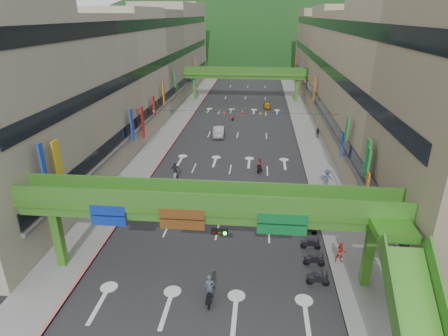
# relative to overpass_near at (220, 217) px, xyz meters

# --- Properties ---
(road_slab) EXTENTS (18.00, 140.00, 0.02)m
(road_slab) POSITION_rel_overpass_near_xyz_m (-0.93, 44.62, -5.20)
(road_slab) COLOR #28282B
(road_slab) RESTS_ON ground
(sidewalk_left) EXTENTS (4.00, 140.00, 0.15)m
(sidewalk_left) POSITION_rel_overpass_near_xyz_m (-11.93, 44.62, -5.13)
(sidewalk_left) COLOR gray
(sidewalk_left) RESTS_ON ground
(sidewalk_right) EXTENTS (4.00, 140.00, 0.15)m
(sidewalk_right) POSITION_rel_overpass_near_xyz_m (10.07, 44.62, -5.13)
(sidewalk_right) COLOR gray
(sidewalk_right) RESTS_ON ground
(curb_left) EXTENTS (0.20, 140.00, 0.18)m
(curb_left) POSITION_rel_overpass_near_xyz_m (-10.03, 44.62, -5.12)
(curb_left) COLOR #CC5959
(curb_left) RESTS_ON ground
(curb_right) EXTENTS (0.20, 140.00, 0.18)m
(curb_right) POSITION_rel_overpass_near_xyz_m (8.17, 44.62, -5.12)
(curb_right) COLOR gray
(curb_right) RESTS_ON ground
(building_row_left) EXTENTS (12.80, 95.00, 19.00)m
(building_row_left) POSITION_rel_overpass_near_xyz_m (-19.86, 44.62, 4.25)
(building_row_left) COLOR #9E937F
(building_row_left) RESTS_ON ground
(building_row_right) EXTENTS (12.80, 95.00, 19.00)m
(building_row_right) POSITION_rel_overpass_near_xyz_m (18.00, 44.62, 4.25)
(building_row_right) COLOR gray
(building_row_right) RESTS_ON ground
(overpass_near) EXTENTS (28.00, 12.27, 7.10)m
(overpass_near) POSITION_rel_overpass_near_xyz_m (0.00, 0.00, 0.00)
(overpass_near) COLOR #4C9E2D
(overpass_near) RESTS_ON ground
(overpass_far) EXTENTS (28.00, 2.20, 7.10)m
(overpass_far) POSITION_rel_overpass_near_xyz_m (-0.93, 59.62, 0.20)
(overpass_far) COLOR #4C9E2D
(overpass_far) RESTS_ON ground
(hill_left) EXTENTS (168.00, 140.00, 112.00)m
(hill_left) POSITION_rel_overpass_near_xyz_m (-15.93, 154.62, -5.21)
(hill_left) COLOR #1C4419
(hill_left) RESTS_ON ground
(hill_right) EXTENTS (208.00, 176.00, 128.00)m
(hill_right) POSITION_rel_overpass_near_xyz_m (24.07, 174.62, -5.21)
(hill_right) COLOR #1C4419
(hill_right) RESTS_ON ground
(bunting_string) EXTENTS (26.00, 0.36, 0.47)m
(bunting_string) POSITION_rel_overpass_near_xyz_m (-0.93, 24.62, 0.75)
(bunting_string) COLOR black
(bunting_string) RESTS_ON ground
(scooter_rider_near) EXTENTS (0.68, 1.60, 2.18)m
(scooter_rider_near) POSITION_rel_overpass_near_xyz_m (-0.44, -2.19, -4.17)
(scooter_rider_near) COLOR black
(scooter_rider_near) RESTS_ON ground
(scooter_rider_mid) EXTENTS (0.85, 1.58, 1.85)m
(scooter_rider_mid) POSITION_rel_overpass_near_xyz_m (2.60, 20.24, -4.27)
(scooter_rider_mid) COLOR black
(scooter_rider_mid) RESTS_ON ground
(scooter_rider_left) EXTENTS (1.07, 1.60, 2.13)m
(scooter_rider_left) POSITION_rel_overpass_near_xyz_m (-6.95, 16.99, -4.13)
(scooter_rider_left) COLOR gray
(scooter_rider_left) RESTS_ON ground
(scooter_rider_far) EXTENTS (0.88, 1.60, 1.99)m
(scooter_rider_far) POSITION_rel_overpass_near_xyz_m (-2.39, 43.57, -4.20)
(scooter_rider_far) COLOR maroon
(scooter_rider_far) RESTS_ON ground
(parked_scooter_row) EXTENTS (1.60, 9.35, 1.08)m
(parked_scooter_row) POSITION_rel_overpass_near_xyz_m (6.87, 4.62, -4.68)
(parked_scooter_row) COLOR black
(parked_scooter_row) RESTS_ON ground
(car_silver) EXTENTS (1.95, 4.77, 1.54)m
(car_silver) POSITION_rel_overpass_near_xyz_m (-3.81, 33.81, -4.44)
(car_silver) COLOR #9A98A0
(car_silver) RESTS_ON ground
(car_yellow) EXTENTS (1.50, 3.60, 1.22)m
(car_yellow) POSITION_rel_overpass_near_xyz_m (3.85, 53.18, -4.60)
(car_yellow) COLOR #C58519
(car_yellow) RESTS_ON ground
(pedestrian_red) EXTENTS (0.82, 0.65, 1.65)m
(pedestrian_red) POSITION_rel_overpass_near_xyz_m (8.87, 2.92, -4.38)
(pedestrian_red) COLOR #B5362C
(pedestrian_red) RESTS_ON ground
(pedestrian_dark) EXTENTS (0.94, 0.83, 1.53)m
(pedestrian_dark) POSITION_rel_overpass_near_xyz_m (11.27, 34.25, -4.44)
(pedestrian_dark) COLOR black
(pedestrian_dark) RESTS_ON ground
(pedestrian_blue) EXTENTS (0.96, 0.72, 1.87)m
(pedestrian_blue) POSITION_rel_overpass_near_xyz_m (9.96, 16.77, -4.27)
(pedestrian_blue) COLOR #31405E
(pedestrian_blue) RESTS_ON ground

